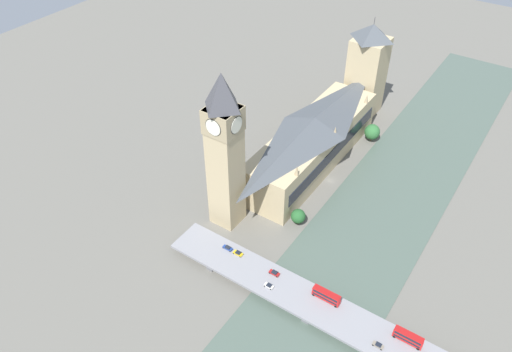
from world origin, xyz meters
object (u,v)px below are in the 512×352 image
object	(u,v)px
parliament_hall	(313,141)
car_southbound_tail	(269,286)
clock_tower	(225,149)
car_southbound_mid	(228,248)
double_decker_bus_mid	(326,295)
car_northbound_tail	(238,253)
road_bridge	(314,305)
car_northbound_mid	(274,273)
victoria_tower	(367,70)
double_decker_bus_lead	(408,337)
car_southbound_lead	(378,345)

from	to	relation	value
parliament_hall	car_southbound_tail	distance (m)	89.98
clock_tower	car_southbound_mid	xyz separation A→B (m)	(-13.79, 18.66, -35.67)
double_decker_bus_mid	car_northbound_tail	xyz separation A→B (m)	(41.71, 0.19, -1.89)
road_bridge	double_decker_bus_mid	xyz separation A→B (m)	(-2.83, -4.08, 3.51)
clock_tower	car_northbound_tail	size ratio (longest dim) A/B	17.79
car_northbound_tail	double_decker_bus_mid	bearing A→B (deg)	-179.74
double_decker_bus_mid	car_northbound_mid	world-z (taller)	double_decker_bus_mid
victoria_tower	road_bridge	distance (m)	153.91
double_decker_bus_mid	car_southbound_mid	bearing A→B (deg)	0.25
double_decker_bus_lead	car_southbound_lead	size ratio (longest dim) A/B	2.66
car_southbound_lead	car_northbound_tail	bearing A→B (deg)	-6.31
road_bridge	car_northbound_tail	bearing A→B (deg)	-5.71
car_northbound_tail	clock_tower	bearing A→B (deg)	-44.13
car_northbound_tail	car_southbound_tail	xyz separation A→B (m)	(-20.11, 7.04, -0.03)
car_northbound_mid	car_southbound_mid	distance (m)	23.88
double_decker_bus_lead	victoria_tower	bearing A→B (deg)	-59.66
victoria_tower	car_northbound_mid	world-z (taller)	victoria_tower
parliament_hall	car_northbound_tail	size ratio (longest dim) A/B	23.03
parliament_hall	clock_tower	distance (m)	66.21
double_decker_bus_lead	car_northbound_mid	distance (m)	56.08
car_northbound_mid	car_southbound_lead	bearing A→B (deg)	171.80
road_bridge	car_southbound_mid	bearing A→B (deg)	-4.99
road_bridge	double_decker_bus_mid	world-z (taller)	double_decker_bus_mid
road_bridge	car_northbound_mid	world-z (taller)	car_northbound_mid
road_bridge	car_northbound_tail	xyz separation A→B (m)	(38.88, -3.89, 1.61)
car_southbound_mid	double_decker_bus_mid	bearing A→B (deg)	-179.75
double_decker_bus_lead	car_northbound_tail	bearing A→B (deg)	0.22
clock_tower	car_northbound_mid	bearing A→B (deg)	153.15
victoria_tower	road_bridge	world-z (taller)	victoria_tower
parliament_hall	car_southbound_mid	world-z (taller)	parliament_hall
victoria_tower	double_decker_bus_lead	world-z (taller)	victoria_tower
road_bridge	double_decker_bus_lead	world-z (taller)	double_decker_bus_lead
parliament_hall	victoria_tower	world-z (taller)	victoria_tower
car_northbound_tail	car_southbound_lead	world-z (taller)	car_northbound_tail
road_bridge	car_southbound_mid	size ratio (longest dim) A/B	29.91
double_decker_bus_mid	car_northbound_tail	bearing A→B (deg)	0.26
car_northbound_mid	car_southbound_tail	bearing A→B (deg)	104.11
double_decker_bus_lead	car_northbound_tail	world-z (taller)	double_decker_bus_lead
clock_tower	double_decker_bus_mid	size ratio (longest dim) A/B	6.66
car_southbound_lead	parliament_hall	bearing A→B (deg)	-48.97
clock_tower	double_decker_bus_mid	distance (m)	72.06
clock_tower	car_northbound_mid	size ratio (longest dim) A/B	17.23
car_southbound_tail	double_decker_bus_mid	bearing A→B (deg)	-161.50
parliament_hall	double_decker_bus_mid	distance (m)	92.50
car_northbound_mid	car_northbound_tail	distance (m)	18.45
parliament_hall	car_southbound_tail	size ratio (longest dim) A/B	25.60
double_decker_bus_mid	car_northbound_mid	xyz separation A→B (m)	(23.26, 0.61, -1.85)
double_decker_bus_mid	car_northbound_mid	size ratio (longest dim) A/B	2.59
car_northbound_tail	car_southbound_mid	xyz separation A→B (m)	(5.43, 0.02, -0.03)
victoria_tower	car_southbound_mid	world-z (taller)	victoria_tower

